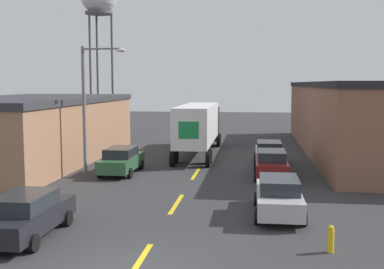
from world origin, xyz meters
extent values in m
cube|color=yellow|center=(0.00, 0.52, 0.00)|extent=(0.20, 3.66, 0.01)
cube|color=yellow|center=(0.00, 7.97, 0.00)|extent=(0.20, 3.66, 0.01)
cube|color=yellow|center=(0.00, 15.42, 0.00)|extent=(0.20, 3.66, 0.01)
cube|color=#9E7051|center=(-12.34, 18.91, 2.08)|extent=(9.40, 20.48, 4.15)
cube|color=#333338|center=(-12.34, 18.91, 4.35)|extent=(9.60, 20.68, 0.40)
cube|color=black|center=(-0.72, 29.05, 1.95)|extent=(2.27, 2.81, 2.85)
cube|color=white|center=(-0.68, 22.21, 2.52)|extent=(2.43, 10.30, 2.75)
cube|color=#198442|center=(-0.65, 17.05, 2.52)|extent=(1.31, 0.04, 1.10)
cylinder|color=black|center=(0.46, 29.41, 0.52)|extent=(0.29, 1.04, 1.04)
cylinder|color=black|center=(-1.91, 29.40, 0.52)|extent=(0.29, 1.04, 1.04)
cylinder|color=black|center=(0.47, 28.29, 0.52)|extent=(0.29, 1.04, 1.04)
cylinder|color=black|center=(-1.90, 28.28, 0.52)|extent=(0.29, 1.04, 1.04)
cylinder|color=black|center=(0.52, 19.27, 0.52)|extent=(0.29, 1.04, 1.04)
cylinder|color=black|center=(-1.85, 19.26, 0.52)|extent=(0.29, 1.04, 1.04)
cylinder|color=black|center=(0.53, 17.87, 0.52)|extent=(0.29, 1.04, 1.04)
cylinder|color=black|center=(-1.84, 17.86, 0.52)|extent=(0.29, 1.04, 1.04)
cube|color=black|center=(-4.54, 2.59, 0.67)|extent=(1.80, 4.77, 0.75)
cube|color=#23282D|center=(-4.54, 2.44, 1.33)|extent=(1.58, 2.48, 0.56)
cylinder|color=black|center=(-3.64, 4.07, 0.30)|extent=(0.22, 0.60, 0.60)
cylinder|color=black|center=(-5.44, 4.07, 0.30)|extent=(0.22, 0.60, 0.60)
cylinder|color=black|center=(-3.64, 1.11, 0.30)|extent=(0.22, 0.60, 0.60)
cube|color=#2D5B38|center=(-4.54, 15.04, 0.67)|extent=(1.80, 4.77, 0.75)
cube|color=#23282D|center=(-4.54, 14.89, 1.33)|extent=(1.58, 2.48, 0.56)
cylinder|color=black|center=(-3.64, 16.52, 0.30)|extent=(0.22, 0.60, 0.60)
cylinder|color=black|center=(-5.44, 16.52, 0.30)|extent=(0.22, 0.60, 0.60)
cylinder|color=black|center=(-3.64, 13.56, 0.30)|extent=(0.22, 0.60, 0.60)
cylinder|color=black|center=(-5.44, 13.56, 0.30)|extent=(0.22, 0.60, 0.60)
cube|color=#B2B2B7|center=(4.54, 6.69, 0.67)|extent=(1.80, 4.77, 0.75)
cube|color=#23282D|center=(4.54, 6.54, 1.33)|extent=(1.58, 2.48, 0.56)
cylinder|color=black|center=(5.44, 8.16, 0.30)|extent=(0.22, 0.60, 0.60)
cylinder|color=black|center=(3.64, 8.16, 0.30)|extent=(0.22, 0.60, 0.60)
cylinder|color=black|center=(5.44, 5.21, 0.30)|extent=(0.22, 0.60, 0.60)
cylinder|color=black|center=(3.64, 5.21, 0.30)|extent=(0.22, 0.60, 0.60)
cube|color=maroon|center=(4.54, 14.90, 0.67)|extent=(1.80, 4.77, 0.75)
cube|color=#23282D|center=(4.54, 14.76, 1.33)|extent=(1.58, 2.48, 0.56)
cylinder|color=black|center=(5.44, 16.38, 0.30)|extent=(0.22, 0.60, 0.60)
cylinder|color=black|center=(3.64, 16.38, 0.30)|extent=(0.22, 0.60, 0.60)
cylinder|color=black|center=(5.44, 13.43, 0.30)|extent=(0.22, 0.60, 0.60)
cylinder|color=black|center=(3.64, 13.43, 0.30)|extent=(0.22, 0.60, 0.60)
cube|color=silver|center=(4.54, 19.32, 0.67)|extent=(1.80, 4.77, 0.75)
cube|color=#23282D|center=(4.54, 19.17, 1.33)|extent=(1.58, 2.48, 0.56)
cylinder|color=black|center=(5.44, 20.79, 0.30)|extent=(0.22, 0.60, 0.60)
cylinder|color=black|center=(3.64, 20.79, 0.30)|extent=(0.22, 0.60, 0.60)
cylinder|color=black|center=(5.44, 17.84, 0.30)|extent=(0.22, 0.60, 0.60)
cylinder|color=black|center=(3.64, 17.84, 0.30)|extent=(0.22, 0.60, 0.60)
cylinder|color=#47474C|center=(-14.81, 47.90, 7.38)|extent=(0.28, 0.28, 14.75)
cylinder|color=#47474C|center=(-17.27, 49.32, 7.38)|extent=(0.28, 0.28, 14.75)
cylinder|color=#47474C|center=(-17.27, 46.48, 7.38)|extent=(0.28, 0.28, 14.75)
cylinder|color=#4C4C51|center=(-16.45, 47.90, 14.55)|extent=(3.56, 3.56, 0.30)
cylinder|color=slate|center=(-6.36, 13.69, 3.82)|extent=(0.20, 0.20, 7.63)
cylinder|color=slate|center=(-5.23, 13.69, 7.48)|extent=(2.26, 0.11, 0.11)
ellipsoid|color=silver|center=(-4.10, 13.69, 7.38)|extent=(0.56, 0.32, 0.22)
cylinder|color=gold|center=(6.00, 2.30, 0.38)|extent=(0.22, 0.22, 0.75)
sphere|color=gold|center=(6.00, 2.30, 0.81)|extent=(0.20, 0.20, 0.20)
camera|label=1|loc=(3.42, -13.34, 5.49)|focal=45.00mm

